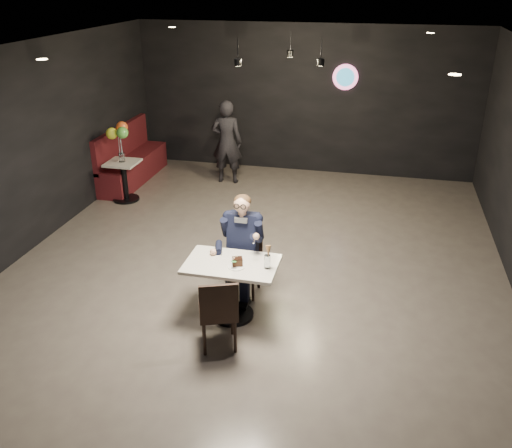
% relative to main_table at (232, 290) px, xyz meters
% --- Properties ---
extents(floor, '(9.00, 9.00, 0.00)m').
position_rel_main_table_xyz_m(floor, '(0.01, 1.14, -0.38)').
color(floor, '#6F655D').
rests_on(floor, ground).
extents(wall_sign, '(0.50, 0.06, 0.50)m').
position_rel_main_table_xyz_m(wall_sign, '(0.81, 5.61, 1.62)').
color(wall_sign, pink).
rests_on(wall_sign, floor).
extents(pendant_lights, '(1.40, 1.20, 0.36)m').
position_rel_main_table_xyz_m(pendant_lights, '(0.01, 3.14, 2.51)').
color(pendant_lights, black).
rests_on(pendant_lights, floor).
extents(main_table, '(1.10, 0.70, 0.75)m').
position_rel_main_table_xyz_m(main_table, '(0.00, 0.00, 0.00)').
color(main_table, silver).
rests_on(main_table, floor).
extents(chair_far, '(0.42, 0.46, 0.92)m').
position_rel_main_table_xyz_m(chair_far, '(0.00, 0.55, 0.09)').
color(chair_far, black).
rests_on(chair_far, floor).
extents(chair_near, '(0.56, 0.58, 0.92)m').
position_rel_main_table_xyz_m(chair_near, '(0.00, -0.58, 0.09)').
color(chair_near, black).
rests_on(chair_near, floor).
extents(seated_man, '(0.60, 0.80, 1.44)m').
position_rel_main_table_xyz_m(seated_man, '(0.00, 0.55, 0.34)').
color(seated_man, black).
rests_on(seated_man, floor).
extents(dessert_plate, '(0.20, 0.20, 0.01)m').
position_rel_main_table_xyz_m(dessert_plate, '(0.08, -0.09, 0.38)').
color(dessert_plate, white).
rests_on(dessert_plate, main_table).
extents(cake_slice, '(0.14, 0.13, 0.08)m').
position_rel_main_table_xyz_m(cake_slice, '(0.09, -0.05, 0.43)').
color(cake_slice, black).
rests_on(cake_slice, dessert_plate).
extents(mint_leaf, '(0.07, 0.04, 0.01)m').
position_rel_main_table_xyz_m(mint_leaf, '(0.06, -0.13, 0.47)').
color(mint_leaf, '#2D8A39').
rests_on(mint_leaf, cake_slice).
extents(sundae_glass, '(0.07, 0.07, 0.17)m').
position_rel_main_table_xyz_m(sundae_glass, '(0.44, -0.03, 0.46)').
color(sundae_glass, silver).
rests_on(sundae_glass, main_table).
extents(wafer_cone, '(0.08, 0.08, 0.13)m').
position_rel_main_table_xyz_m(wafer_cone, '(0.46, -0.07, 0.62)').
color(wafer_cone, '#B17748').
rests_on(wafer_cone, sundae_glass).
extents(booth_bench, '(0.56, 2.24, 1.12)m').
position_rel_main_table_xyz_m(booth_bench, '(-3.24, 4.19, 0.18)').
color(booth_bench, '#450E19').
rests_on(booth_bench, floor).
extents(side_table, '(0.56, 0.56, 0.69)m').
position_rel_main_table_xyz_m(side_table, '(-2.94, 3.19, -0.03)').
color(side_table, silver).
rests_on(side_table, floor).
extents(balloon_vase, '(0.11, 0.11, 0.16)m').
position_rel_main_table_xyz_m(balloon_vase, '(-2.94, 3.19, 0.46)').
color(balloon_vase, silver).
rests_on(balloon_vase, side_table).
extents(balloon_bunch, '(0.38, 0.38, 0.63)m').
position_rel_main_table_xyz_m(balloon_bunch, '(-2.94, 3.19, 0.84)').
color(balloon_bunch, '#FAFF35').
rests_on(balloon_bunch, balloon_vase).
extents(passerby, '(0.64, 0.45, 1.66)m').
position_rel_main_table_xyz_m(passerby, '(-1.36, 4.57, 0.46)').
color(passerby, black).
rests_on(passerby, floor).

